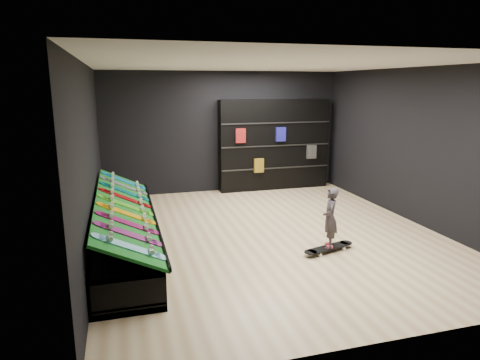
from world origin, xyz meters
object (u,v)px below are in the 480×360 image
object	(u,v)px
child	(330,229)
back_shelving	(274,145)
display_rack	(124,234)
floor_skateboard	(329,249)

from	to	relation	value
child	back_shelving	bearing A→B (deg)	-164.00
display_rack	floor_skateboard	distance (m)	3.37
floor_skateboard	child	world-z (taller)	child
display_rack	floor_skateboard	world-z (taller)	display_rack
back_shelving	child	size ratio (longest dim) A/B	4.88
display_rack	floor_skateboard	bearing A→B (deg)	-18.52
floor_skateboard	back_shelving	bearing A→B (deg)	65.40
back_shelving	child	distance (m)	4.50
back_shelving	child	world-z (taller)	back_shelving
back_shelving	floor_skateboard	size ratio (longest dim) A/B	2.94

